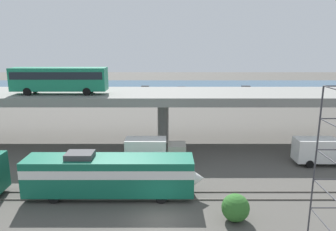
{
  "coord_description": "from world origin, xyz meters",
  "views": [
    {
      "loc": [
        0.67,
        -22.45,
        13.53
      ],
      "look_at": [
        0.77,
        25.77,
        2.55
      ],
      "focal_mm": 34.01,
      "sensor_mm": 36.0,
      "label": 1
    }
  ],
  "objects_px": {
    "train_locomotive": "(117,174)",
    "transit_bus_on_overpass": "(59,78)",
    "service_truck_west": "(153,151)",
    "parked_car_1": "(90,90)",
    "parked_car_2": "(145,89)",
    "parked_car_4": "(279,91)",
    "service_truck_east": "(322,150)",
    "parked_car_0": "(244,89)",
    "parked_car_3": "(180,90)"
  },
  "relations": [
    {
      "from": "service_truck_west",
      "to": "parked_car_0",
      "type": "height_order",
      "value": "parked_car_0"
    },
    {
      "from": "service_truck_west",
      "to": "parked_car_4",
      "type": "distance_m",
      "value": 50.32
    },
    {
      "from": "parked_car_3",
      "to": "parked_car_4",
      "type": "distance_m",
      "value": 23.7
    },
    {
      "from": "service_truck_east",
      "to": "parked_car_2",
      "type": "xyz_separation_m",
      "value": [
        -23.14,
        44.82,
        0.77
      ]
    },
    {
      "from": "train_locomotive",
      "to": "parked_car_3",
      "type": "relative_size",
      "value": 3.52
    },
    {
      "from": "train_locomotive",
      "to": "parked_car_2",
      "type": "xyz_separation_m",
      "value": [
        -1.06,
        52.65,
        0.21
      ]
    },
    {
      "from": "service_truck_east",
      "to": "transit_bus_on_overpass",
      "type": "bearing_deg",
      "value": 168.73
    },
    {
      "from": "parked_car_2",
      "to": "parked_car_4",
      "type": "height_order",
      "value": "same"
    },
    {
      "from": "service_truck_west",
      "to": "parked_car_0",
      "type": "bearing_deg",
      "value": 64.95
    },
    {
      "from": "service_truck_east",
      "to": "parked_car_2",
      "type": "height_order",
      "value": "parked_car_2"
    },
    {
      "from": "transit_bus_on_overpass",
      "to": "parked_car_2",
      "type": "relative_size",
      "value": 2.74
    },
    {
      "from": "service_truck_east",
      "to": "parked_car_0",
      "type": "xyz_separation_m",
      "value": [
        1.74,
        44.88,
        0.77
      ]
    },
    {
      "from": "train_locomotive",
      "to": "transit_bus_on_overpass",
      "type": "bearing_deg",
      "value": 123.62
    },
    {
      "from": "parked_car_0",
      "to": "parked_car_2",
      "type": "distance_m",
      "value": 24.88
    },
    {
      "from": "parked_car_1",
      "to": "parked_car_2",
      "type": "xyz_separation_m",
      "value": [
        13.44,
        2.25,
        -0.0
      ]
    },
    {
      "from": "parked_car_0",
      "to": "parked_car_1",
      "type": "height_order",
      "value": "same"
    },
    {
      "from": "service_truck_east",
      "to": "parked_car_3",
      "type": "relative_size",
      "value": 1.51
    },
    {
      "from": "service_truck_west",
      "to": "parked_car_2",
      "type": "height_order",
      "value": "parked_car_2"
    },
    {
      "from": "train_locomotive",
      "to": "service_truck_west",
      "type": "xyz_separation_m",
      "value": [
        2.85,
        7.83,
        -0.56
      ]
    },
    {
      "from": "service_truck_west",
      "to": "parked_car_3",
      "type": "height_order",
      "value": "parked_car_3"
    },
    {
      "from": "service_truck_east",
      "to": "parked_car_3",
      "type": "bearing_deg",
      "value": 108.54
    },
    {
      "from": "service_truck_west",
      "to": "service_truck_east",
      "type": "xyz_separation_m",
      "value": [
        19.24,
        0.0,
        0.0
      ]
    },
    {
      "from": "parked_car_1",
      "to": "parked_car_3",
      "type": "xyz_separation_m",
      "value": [
        22.15,
        0.46,
        -0.0
      ]
    },
    {
      "from": "service_truck_west",
      "to": "parked_car_1",
      "type": "distance_m",
      "value": 45.97
    },
    {
      "from": "parked_car_0",
      "to": "parked_car_4",
      "type": "xyz_separation_m",
      "value": [
        7.48,
        -3.39,
        -0.0
      ]
    },
    {
      "from": "parked_car_4",
      "to": "train_locomotive",
      "type": "bearing_deg",
      "value": 57.6
    },
    {
      "from": "train_locomotive",
      "to": "transit_bus_on_overpass",
      "type": "height_order",
      "value": "transit_bus_on_overpass"
    },
    {
      "from": "parked_car_3",
      "to": "parked_car_1",
      "type": "bearing_deg",
      "value": 1.19
    },
    {
      "from": "service_truck_west",
      "to": "parked_car_1",
      "type": "xyz_separation_m",
      "value": [
        -17.34,
        42.57,
        0.77
      ]
    },
    {
      "from": "parked_car_2",
      "to": "service_truck_east",
      "type": "bearing_deg",
      "value": -62.69
    },
    {
      "from": "parked_car_2",
      "to": "parked_car_1",
      "type": "bearing_deg",
      "value": -170.51
    },
    {
      "from": "service_truck_west",
      "to": "parked_car_4",
      "type": "xyz_separation_m",
      "value": [
        28.46,
        41.49,
        0.77
      ]
    },
    {
      "from": "train_locomotive",
      "to": "parked_car_2",
      "type": "height_order",
      "value": "train_locomotive"
    },
    {
      "from": "service_truck_west",
      "to": "parked_car_3",
      "type": "relative_size",
      "value": 1.51
    },
    {
      "from": "service_truck_west",
      "to": "parked_car_4",
      "type": "relative_size",
      "value": 1.54
    },
    {
      "from": "train_locomotive",
      "to": "parked_car_4",
      "type": "bearing_deg",
      "value": 57.6
    },
    {
      "from": "transit_bus_on_overpass",
      "to": "parked_car_2",
      "type": "distance_m",
      "value": 40.01
    },
    {
      "from": "train_locomotive",
      "to": "parked_car_1",
      "type": "height_order",
      "value": "train_locomotive"
    },
    {
      "from": "service_truck_west",
      "to": "parked_car_1",
      "type": "relative_size",
      "value": 1.51
    },
    {
      "from": "service_truck_west",
      "to": "parked_car_1",
      "type": "bearing_deg",
      "value": 112.16
    },
    {
      "from": "parked_car_0",
      "to": "parked_car_2",
      "type": "bearing_deg",
      "value": 0.13
    },
    {
      "from": "transit_bus_on_overpass",
      "to": "parked_car_1",
      "type": "distance_m",
      "value": 37.28
    },
    {
      "from": "train_locomotive",
      "to": "parked_car_0",
      "type": "relative_size",
      "value": 3.42
    },
    {
      "from": "parked_car_4",
      "to": "parked_car_2",
      "type": "bearing_deg",
      "value": -5.87
    },
    {
      "from": "parked_car_4",
      "to": "service_truck_east",
      "type": "bearing_deg",
      "value": 77.47
    },
    {
      "from": "transit_bus_on_overpass",
      "to": "service_truck_west",
      "type": "distance_m",
      "value": 15.67
    },
    {
      "from": "train_locomotive",
      "to": "transit_bus_on_overpass",
      "type": "xyz_separation_m",
      "value": [
        -9.38,
        14.1,
        6.99
      ]
    },
    {
      "from": "transit_bus_on_overpass",
      "to": "parked_car_1",
      "type": "bearing_deg",
      "value": 98.02
    },
    {
      "from": "parked_car_1",
      "to": "service_truck_west",
      "type": "bearing_deg",
      "value": 112.16
    },
    {
      "from": "parked_car_4",
      "to": "parked_car_1",
      "type": "bearing_deg",
      "value": -1.35
    }
  ]
}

